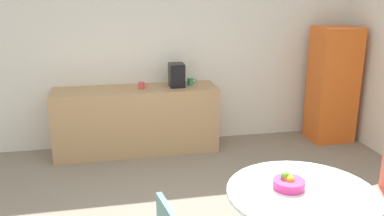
{
  "coord_description": "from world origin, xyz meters",
  "views": [
    {
      "loc": [
        -0.66,
        -2.86,
        2.25
      ],
      "look_at": [
        0.22,
        1.42,
        0.95
      ],
      "focal_mm": 39.04,
      "sensor_mm": 36.0,
      "label": 1
    }
  ],
  "objects_px": {
    "locker_cabinet": "(333,85)",
    "mug_green": "(142,85)",
    "coffee_maker": "(177,75)",
    "round_table": "(301,206)",
    "mug_white": "(190,82)",
    "fruit_bowl": "(289,182)"
  },
  "relations": [
    {
      "from": "round_table",
      "to": "mug_green",
      "type": "distance_m",
      "value": 3.0
    },
    {
      "from": "locker_cabinet",
      "to": "coffee_maker",
      "type": "xyz_separation_m",
      "value": [
        -2.3,
        0.1,
        0.22
      ]
    },
    {
      "from": "mug_green",
      "to": "coffee_maker",
      "type": "distance_m",
      "value": 0.5
    },
    {
      "from": "locker_cabinet",
      "to": "mug_green",
      "type": "xyz_separation_m",
      "value": [
        -2.78,
        0.06,
        0.11
      ]
    },
    {
      "from": "mug_white",
      "to": "round_table",
      "type": "bearing_deg",
      "value": -84.25
    },
    {
      "from": "round_table",
      "to": "fruit_bowl",
      "type": "distance_m",
      "value": 0.2
    },
    {
      "from": "coffee_maker",
      "to": "locker_cabinet",
      "type": "bearing_deg",
      "value": -2.49
    },
    {
      "from": "mug_green",
      "to": "mug_white",
      "type": "bearing_deg",
      "value": 7.86
    },
    {
      "from": "locker_cabinet",
      "to": "fruit_bowl",
      "type": "height_order",
      "value": "locker_cabinet"
    },
    {
      "from": "coffee_maker",
      "to": "round_table",
      "type": "bearing_deg",
      "value": -80.13
    },
    {
      "from": "mug_green",
      "to": "fruit_bowl",
      "type": "bearing_deg",
      "value": -71.74
    },
    {
      "from": "locker_cabinet",
      "to": "mug_green",
      "type": "bearing_deg",
      "value": 178.78
    },
    {
      "from": "fruit_bowl",
      "to": "coffee_maker",
      "type": "height_order",
      "value": "coffee_maker"
    },
    {
      "from": "mug_white",
      "to": "coffee_maker",
      "type": "xyz_separation_m",
      "value": [
        -0.2,
        -0.05,
        0.11
      ]
    },
    {
      "from": "round_table",
      "to": "mug_white",
      "type": "height_order",
      "value": "mug_white"
    },
    {
      "from": "mug_white",
      "to": "fruit_bowl",
      "type": "bearing_deg",
      "value": -85.71
    },
    {
      "from": "coffee_maker",
      "to": "mug_white",
      "type": "bearing_deg",
      "value": 14.92
    },
    {
      "from": "locker_cabinet",
      "to": "coffee_maker",
      "type": "relative_size",
      "value": 5.25
    },
    {
      "from": "round_table",
      "to": "fruit_bowl",
      "type": "xyz_separation_m",
      "value": [
        -0.08,
        0.08,
        0.17
      ]
    },
    {
      "from": "fruit_bowl",
      "to": "mug_white",
      "type": "height_order",
      "value": "mug_white"
    },
    {
      "from": "fruit_bowl",
      "to": "locker_cabinet",
      "type": "bearing_deg",
      "value": 54.86
    },
    {
      "from": "fruit_bowl",
      "to": "mug_green",
      "type": "xyz_separation_m",
      "value": [
        -0.9,
        2.73,
        0.18
      ]
    }
  ]
}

